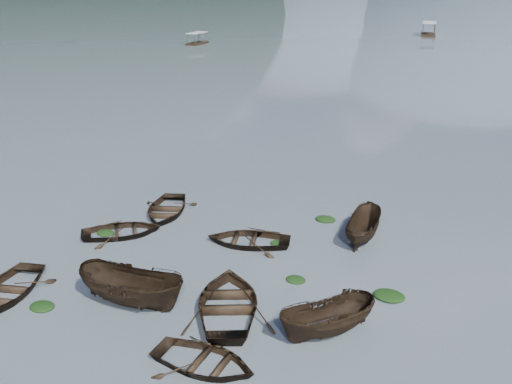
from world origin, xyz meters
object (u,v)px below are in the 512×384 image
at_px(rowboat_0, 6,296).
at_px(pontoon_left, 197,44).
at_px(rowboat_3, 229,310).
at_px(pontoon_centre, 428,36).

distance_m(rowboat_0, pontoon_left, 85.95).
bearing_deg(rowboat_3, pontoon_centre, -111.27).
xyz_separation_m(rowboat_0, pontoon_centre, (-0.14, 110.21, 0.00)).
distance_m(rowboat_3, pontoon_left, 87.54).
relative_size(rowboat_0, rowboat_3, 0.86).
relative_size(rowboat_0, pontoon_centre, 0.65).
bearing_deg(pontoon_centre, rowboat_0, -98.97).
bearing_deg(rowboat_0, rowboat_3, 3.08).
xyz_separation_m(rowboat_0, rowboat_3, (8.97, 2.95, 0.00)).
xyz_separation_m(pontoon_left, pontoon_centre, (35.96, 32.21, 0.00)).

